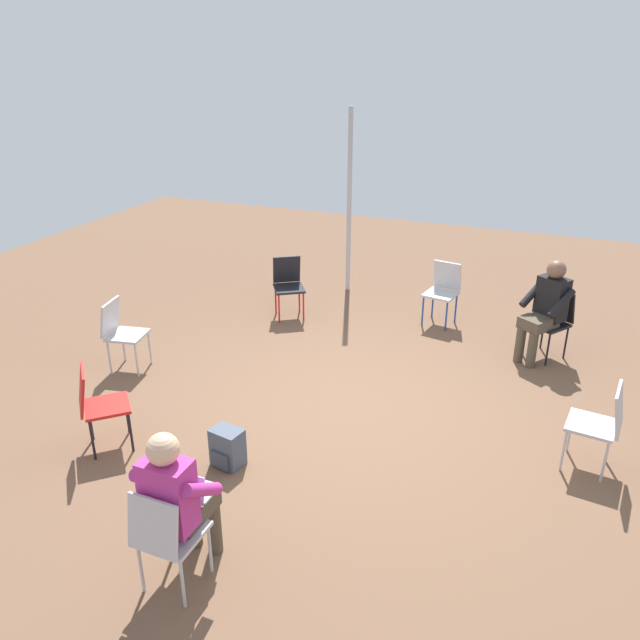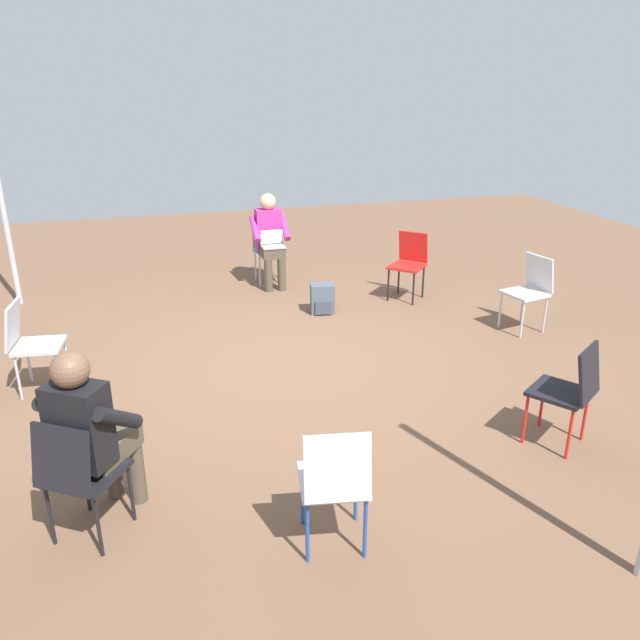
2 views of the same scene
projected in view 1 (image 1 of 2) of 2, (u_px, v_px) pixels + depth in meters
The scene contains 12 objects.
ground_plane at pixel (349, 407), 6.60m from camera, with size 15.60×15.60×0.00m, color brown.
chair_northeast at pixel (552, 318), 7.52m from camera, with size 0.57×0.58×0.85m.
chair_northwest at pixel (288, 283), 8.66m from camera, with size 0.57×0.58×0.85m.
chair_east at pixel (601, 421), 5.44m from camera, with size 0.48×0.45×0.85m.
chair_north at pixel (443, 288), 8.45m from camera, with size 0.47×0.50×0.85m.
chair_west at pixel (121, 330), 7.21m from camera, with size 0.50×0.47×0.85m.
chair_southwest at pixel (98, 402), 5.74m from camera, with size 0.59×0.58×0.85m.
chair_south at pixel (166, 534), 4.19m from camera, with size 0.41×0.44×0.85m.
person_with_laptop at pixel (178, 495), 4.25m from camera, with size 0.50×0.53×1.24m.
person_in_black at pixel (546, 306), 7.35m from camera, with size 0.63×0.63×1.24m.
backpack_near_laptop_user at pixel (228, 449), 5.64m from camera, with size 0.31×0.28×0.36m.
tent_pole_near at pixel (349, 203), 9.26m from camera, with size 0.07×0.07×2.74m, color #B2B2B7.
Camera 1 is at (1.85, -5.37, 3.49)m, focal length 35.00 mm.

